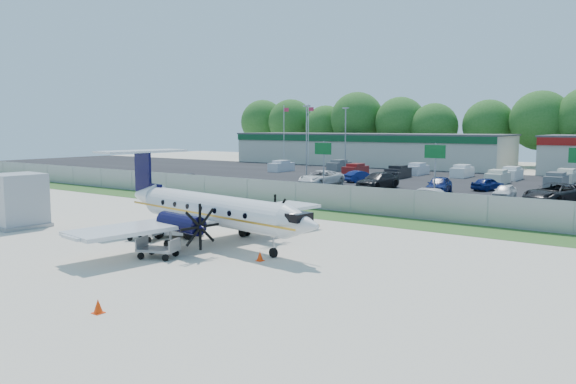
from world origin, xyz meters
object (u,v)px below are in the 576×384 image
Objects in this scene: pushback_tug at (181,225)px; service_container at (18,202)px; baggage_cart_far at (144,233)px; baggage_cart_near at (158,249)px; aircraft at (210,209)px.

service_container is at bearing -160.70° from pushback_tug.
pushback_tug reaches higher than baggage_cart_far.
baggage_cart_near is at bearing -55.33° from pushback_tug.
pushback_tug is 11.47m from service_container.
service_container is (-13.48, -3.43, -0.31)m from aircraft.
aircraft is 4.70× the size of service_container.
service_container is (-10.79, -3.78, 0.93)m from pushback_tug.
baggage_cart_near is at bearing -31.94° from baggage_cart_far.
aircraft is 2.98m from pushback_tug.
baggage_cart_near is at bearing -2.62° from service_container.
service_container reaches higher than pushback_tug.
pushback_tug is 1.49× the size of baggage_cart_far.
aircraft is 4.21m from baggage_cart_far.
baggage_cart_far is 10.10m from service_container.
pushback_tug is 5.37m from baggage_cart_near.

